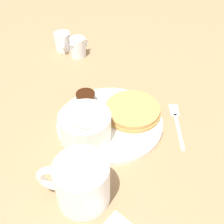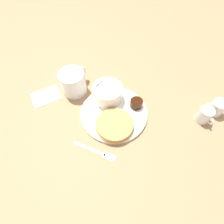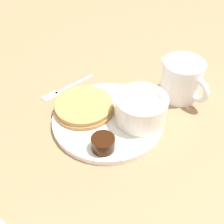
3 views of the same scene
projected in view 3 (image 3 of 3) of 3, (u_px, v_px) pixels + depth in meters
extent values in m
plane|color=#93704C|center=(108.00, 121.00, 0.59)|extent=(4.00, 4.00, 0.00)
cylinder|color=white|center=(108.00, 119.00, 0.59)|extent=(0.23, 0.23, 0.01)
cylinder|color=#B78447|center=(84.00, 108.00, 0.60)|extent=(0.13, 0.13, 0.01)
cylinder|color=#B78447|center=(84.00, 105.00, 0.59)|extent=(0.12, 0.12, 0.01)
cylinder|color=white|center=(141.00, 109.00, 0.56)|extent=(0.10, 0.10, 0.06)
cylinder|color=white|center=(142.00, 100.00, 0.54)|extent=(0.09, 0.09, 0.01)
cylinder|color=black|center=(103.00, 143.00, 0.51)|extent=(0.04, 0.04, 0.03)
cylinder|color=white|center=(147.00, 120.00, 0.56)|extent=(0.05, 0.05, 0.02)
sphere|color=white|center=(148.00, 113.00, 0.55)|extent=(0.03, 0.03, 0.03)
cylinder|color=white|center=(181.00, 79.00, 0.62)|extent=(0.09, 0.09, 0.09)
torus|color=white|center=(198.00, 90.00, 0.59)|extent=(0.06, 0.04, 0.06)
cube|color=silver|center=(74.00, 84.00, 0.68)|extent=(0.07, 0.09, 0.00)
cube|color=silver|center=(50.00, 96.00, 0.65)|extent=(0.04, 0.04, 0.00)
cube|color=white|center=(179.00, 67.00, 0.73)|extent=(0.10, 0.08, 0.00)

